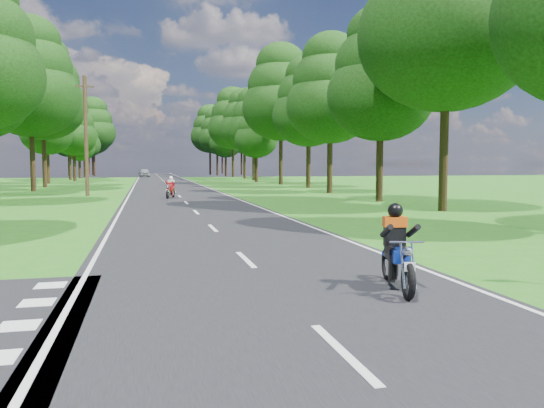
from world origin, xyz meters
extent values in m
plane|color=#246216|center=(0.00, 0.00, 0.00)|extent=(160.00, 160.00, 0.00)
cube|color=black|center=(0.00, 50.00, 0.01)|extent=(7.00, 140.00, 0.02)
cube|color=silver|center=(0.00, -4.00, 0.02)|extent=(0.12, 2.00, 0.01)
cube|color=silver|center=(0.00, 2.00, 0.02)|extent=(0.12, 2.00, 0.01)
cube|color=silver|center=(0.00, 8.00, 0.02)|extent=(0.12, 2.00, 0.01)
cube|color=silver|center=(0.00, 14.00, 0.02)|extent=(0.12, 2.00, 0.01)
cube|color=silver|center=(0.00, 20.00, 0.02)|extent=(0.12, 2.00, 0.01)
cube|color=silver|center=(0.00, 26.00, 0.02)|extent=(0.12, 2.00, 0.01)
cube|color=silver|center=(0.00, 32.00, 0.02)|extent=(0.12, 2.00, 0.01)
cube|color=silver|center=(0.00, 38.00, 0.02)|extent=(0.12, 2.00, 0.01)
cube|color=silver|center=(0.00, 44.00, 0.02)|extent=(0.12, 2.00, 0.01)
cube|color=silver|center=(0.00, 50.00, 0.02)|extent=(0.12, 2.00, 0.01)
cube|color=silver|center=(0.00, 56.00, 0.02)|extent=(0.12, 2.00, 0.01)
cube|color=silver|center=(0.00, 62.00, 0.02)|extent=(0.12, 2.00, 0.01)
cube|color=silver|center=(0.00, 68.00, 0.02)|extent=(0.12, 2.00, 0.01)
cube|color=silver|center=(0.00, 74.00, 0.02)|extent=(0.12, 2.00, 0.01)
cube|color=silver|center=(0.00, 80.00, 0.02)|extent=(0.12, 2.00, 0.01)
cube|color=silver|center=(0.00, 86.00, 0.02)|extent=(0.12, 2.00, 0.01)
cube|color=silver|center=(0.00, 92.00, 0.02)|extent=(0.12, 2.00, 0.01)
cube|color=silver|center=(0.00, 98.00, 0.02)|extent=(0.12, 2.00, 0.01)
cube|color=silver|center=(0.00, 104.00, 0.02)|extent=(0.12, 2.00, 0.01)
cube|color=silver|center=(0.00, 110.00, 0.02)|extent=(0.12, 2.00, 0.01)
cube|color=silver|center=(0.00, 116.00, 0.02)|extent=(0.12, 2.00, 0.01)
cube|color=silver|center=(-3.30, 50.00, 0.02)|extent=(0.10, 140.00, 0.01)
cube|color=silver|center=(3.30, 50.00, 0.02)|extent=(0.10, 140.00, 0.01)
cube|color=silver|center=(-3.80, -2.10, 0.02)|extent=(0.50, 0.50, 0.01)
cube|color=silver|center=(-3.80, -0.90, 0.02)|extent=(0.50, 0.50, 0.01)
cube|color=silver|center=(-3.80, 0.30, 0.02)|extent=(0.50, 0.50, 0.01)
cylinder|color=black|center=(-10.82, 35.60, 2.16)|extent=(0.40, 0.40, 4.32)
ellipsoid|color=black|center=(-10.82, 35.60, 7.47)|extent=(7.56, 7.56, 6.42)
ellipsoid|color=black|center=(-10.82, 35.60, 9.58)|extent=(6.48, 6.48, 5.51)
ellipsoid|color=black|center=(-10.82, 35.60, 11.68)|extent=(4.86, 4.86, 4.13)
cylinder|color=black|center=(-11.26, 43.10, 2.20)|extent=(0.40, 0.40, 4.40)
ellipsoid|color=black|center=(-11.26, 43.10, 7.62)|extent=(7.71, 7.71, 6.55)
ellipsoid|color=black|center=(-11.26, 43.10, 9.77)|extent=(6.60, 6.60, 5.61)
ellipsoid|color=black|center=(-11.26, 43.10, 11.92)|extent=(4.95, 4.95, 4.21)
cylinder|color=black|center=(-12.61, 52.78, 1.60)|extent=(0.40, 0.40, 3.20)
ellipsoid|color=black|center=(-12.61, 52.78, 5.54)|extent=(5.60, 5.60, 4.76)
ellipsoid|color=black|center=(-12.61, 52.78, 7.10)|extent=(4.80, 4.80, 4.08)
ellipsoid|color=black|center=(-12.61, 52.78, 8.66)|extent=(3.60, 3.60, 3.06)
cylinder|color=black|center=(-10.75, 60.15, 1.61)|extent=(0.40, 0.40, 3.22)
ellipsoid|color=black|center=(-10.75, 60.15, 5.58)|extent=(5.64, 5.64, 4.79)
ellipsoid|color=black|center=(-10.75, 60.15, 7.15)|extent=(4.83, 4.83, 4.11)
ellipsoid|color=black|center=(-10.75, 60.15, 8.72)|extent=(3.62, 3.62, 3.08)
cylinder|color=black|center=(-12.29, 67.91, 1.80)|extent=(0.40, 0.40, 3.61)
ellipsoid|color=black|center=(-12.29, 67.91, 6.25)|extent=(6.31, 6.31, 5.37)
ellipsoid|color=black|center=(-12.29, 67.91, 8.01)|extent=(5.41, 5.41, 4.60)
ellipsoid|color=black|center=(-12.29, 67.91, 9.76)|extent=(4.06, 4.06, 3.45)
cylinder|color=black|center=(-11.94, 75.74, 1.33)|extent=(0.40, 0.40, 2.67)
ellipsoid|color=black|center=(-11.94, 75.74, 4.62)|extent=(4.67, 4.67, 3.97)
ellipsoid|color=black|center=(-11.94, 75.74, 5.92)|extent=(4.00, 4.00, 3.40)
ellipsoid|color=black|center=(-11.94, 75.74, 7.22)|extent=(3.00, 3.00, 2.55)
cylinder|color=black|center=(-12.18, 84.90, 1.54)|extent=(0.40, 0.40, 3.09)
ellipsoid|color=black|center=(-12.18, 84.90, 5.34)|extent=(5.40, 5.40, 4.59)
ellipsoid|color=black|center=(-12.18, 84.90, 6.85)|extent=(4.63, 4.63, 3.93)
ellipsoid|color=black|center=(-12.18, 84.90, 8.35)|extent=(3.47, 3.47, 2.95)
cylinder|color=black|center=(-11.23, 91.41, 2.24)|extent=(0.40, 0.40, 4.48)
ellipsoid|color=black|center=(-11.23, 91.41, 7.75)|extent=(7.84, 7.84, 6.66)
ellipsoid|color=black|center=(-11.23, 91.41, 9.94)|extent=(6.72, 6.72, 5.71)
ellipsoid|color=black|center=(-11.23, 91.41, 12.12)|extent=(5.04, 5.04, 4.28)
cylinder|color=black|center=(-12.28, 100.39, 2.05)|extent=(0.40, 0.40, 4.09)
ellipsoid|color=black|center=(-12.28, 100.39, 7.09)|extent=(7.16, 7.16, 6.09)
ellipsoid|color=black|center=(-12.28, 100.39, 9.08)|extent=(6.14, 6.14, 5.22)
ellipsoid|color=black|center=(-12.28, 100.39, 11.08)|extent=(4.61, 4.61, 3.92)
cylinder|color=black|center=(11.06, 12.20, 2.28)|extent=(0.40, 0.40, 4.56)
ellipsoid|color=black|center=(11.06, 12.20, 7.89)|extent=(7.98, 7.98, 6.78)
cylinder|color=black|center=(10.92, 18.69, 1.75)|extent=(0.40, 0.40, 3.49)
ellipsoid|color=black|center=(10.92, 18.69, 6.05)|extent=(6.12, 6.12, 5.20)
ellipsoid|color=black|center=(10.92, 18.69, 7.75)|extent=(5.24, 5.24, 4.46)
ellipsoid|color=black|center=(10.92, 18.69, 9.46)|extent=(3.93, 3.93, 3.34)
cylinder|color=black|center=(11.06, 27.58, 1.85)|extent=(0.40, 0.40, 3.69)
ellipsoid|color=black|center=(11.06, 27.58, 6.39)|extent=(6.46, 6.46, 5.49)
ellipsoid|color=black|center=(11.06, 27.58, 8.19)|extent=(5.54, 5.54, 4.71)
ellipsoid|color=black|center=(11.06, 27.58, 9.99)|extent=(4.15, 4.15, 3.53)
cylinder|color=black|center=(12.17, 36.42, 1.87)|extent=(0.40, 0.40, 3.74)
ellipsoid|color=black|center=(12.17, 36.42, 6.48)|extent=(6.55, 6.55, 5.57)
ellipsoid|color=black|center=(12.17, 36.42, 8.31)|extent=(5.62, 5.62, 4.77)
ellipsoid|color=black|center=(12.17, 36.42, 10.13)|extent=(4.21, 4.21, 3.58)
cylinder|color=black|center=(11.72, 44.72, 2.32)|extent=(0.40, 0.40, 4.64)
ellipsoid|color=black|center=(11.72, 44.72, 8.04)|extent=(8.12, 8.12, 6.91)
ellipsoid|color=black|center=(11.72, 44.72, 10.30)|extent=(6.96, 6.96, 5.92)
ellipsoid|color=black|center=(11.72, 44.72, 12.56)|extent=(5.22, 5.22, 4.44)
cylinder|color=black|center=(10.55, 51.92, 1.45)|extent=(0.40, 0.40, 2.91)
ellipsoid|color=black|center=(10.55, 51.92, 5.03)|extent=(5.09, 5.09, 4.33)
ellipsoid|color=black|center=(10.55, 51.92, 6.45)|extent=(4.36, 4.36, 3.71)
ellipsoid|color=black|center=(10.55, 51.92, 7.87)|extent=(3.27, 3.27, 2.78)
cylinder|color=black|center=(11.77, 59.40, 1.94)|extent=(0.40, 0.40, 3.88)
ellipsoid|color=black|center=(11.77, 59.40, 6.71)|extent=(6.78, 6.78, 5.77)
ellipsoid|color=black|center=(11.77, 59.40, 8.60)|extent=(5.81, 5.81, 4.94)
ellipsoid|color=black|center=(11.77, 59.40, 10.49)|extent=(4.36, 4.36, 3.71)
cylinder|color=black|center=(12.10, 67.87, 2.09)|extent=(0.40, 0.40, 4.18)
ellipsoid|color=black|center=(12.10, 67.87, 7.23)|extent=(7.31, 7.31, 6.21)
ellipsoid|color=black|center=(12.10, 67.87, 9.27)|extent=(6.27, 6.27, 5.33)
ellipsoid|color=black|center=(12.10, 67.87, 11.31)|extent=(4.70, 4.70, 4.00)
cylinder|color=black|center=(11.80, 76.83, 2.32)|extent=(0.40, 0.40, 4.63)
ellipsoid|color=black|center=(11.80, 76.83, 8.02)|extent=(8.11, 8.11, 6.89)
ellipsoid|color=black|center=(11.80, 76.83, 10.28)|extent=(6.95, 6.95, 5.91)
ellipsoid|color=black|center=(11.80, 76.83, 12.54)|extent=(5.21, 5.21, 4.43)
cylinder|color=black|center=(11.69, 84.12, 1.68)|extent=(0.40, 0.40, 3.36)
ellipsoid|color=black|center=(11.69, 84.12, 5.82)|extent=(5.88, 5.88, 5.00)
ellipsoid|color=black|center=(11.69, 84.12, 7.46)|extent=(5.04, 5.04, 4.29)
ellipsoid|color=black|center=(11.69, 84.12, 9.10)|extent=(3.78, 3.78, 3.21)
cylinder|color=black|center=(11.14, 91.34, 2.04)|extent=(0.40, 0.40, 4.09)
ellipsoid|color=black|center=(11.14, 91.34, 7.07)|extent=(7.15, 7.15, 6.08)
ellipsoid|color=black|center=(11.14, 91.34, 9.07)|extent=(6.13, 6.13, 5.21)
ellipsoid|color=black|center=(11.14, 91.34, 11.06)|extent=(4.60, 4.60, 3.91)
cylinder|color=black|center=(10.68, 99.10, 2.24)|extent=(0.40, 0.40, 4.48)
ellipsoid|color=black|center=(10.68, 99.10, 7.76)|extent=(7.84, 7.84, 6.66)
ellipsoid|color=black|center=(10.68, 99.10, 9.94)|extent=(6.72, 6.72, 5.71)
ellipsoid|color=black|center=(10.68, 99.10, 12.13)|extent=(5.04, 5.04, 4.28)
cylinder|color=black|center=(-14.00, 110.00, 1.92)|extent=(0.40, 0.40, 3.84)
ellipsoid|color=black|center=(-14.00, 110.00, 6.65)|extent=(6.72, 6.72, 5.71)
ellipsoid|color=black|center=(-14.00, 110.00, 8.52)|extent=(5.76, 5.76, 4.90)
ellipsoid|color=black|center=(-14.00, 110.00, 10.39)|extent=(4.32, 4.32, 3.67)
cylinder|color=black|center=(15.00, 112.00, 2.08)|extent=(0.40, 0.40, 4.16)
ellipsoid|color=black|center=(15.00, 112.00, 7.20)|extent=(7.28, 7.28, 6.19)
ellipsoid|color=black|center=(15.00, 112.00, 9.23)|extent=(6.24, 6.24, 5.30)
ellipsoid|color=black|center=(15.00, 112.00, 11.26)|extent=(4.68, 4.68, 3.98)
cylinder|color=black|center=(-16.00, 95.00, 1.76)|extent=(0.40, 0.40, 3.52)
ellipsoid|color=black|center=(-16.00, 95.00, 6.09)|extent=(6.16, 6.16, 5.24)
ellipsoid|color=black|center=(-16.00, 95.00, 7.81)|extent=(5.28, 5.28, 4.49)
ellipsoid|color=black|center=(-16.00, 95.00, 9.53)|extent=(3.96, 3.96, 3.37)
cylinder|color=black|center=(17.00, 98.00, 2.24)|extent=(0.40, 0.40, 4.48)
ellipsoid|color=black|center=(17.00, 98.00, 7.76)|extent=(7.84, 7.84, 6.66)
ellipsoid|color=black|center=(17.00, 98.00, 9.94)|extent=(6.72, 6.72, 5.71)
ellipsoid|color=black|center=(17.00, 98.00, 12.12)|extent=(5.04, 5.04, 4.28)
cylinder|color=#382616|center=(-6.00, 28.00, 4.00)|extent=(0.26, 0.26, 8.00)
cube|color=#382616|center=(-6.00, 28.00, 7.30)|extent=(1.20, 0.10, 0.10)
imported|color=#B2B4B9|center=(-2.45, 82.17, 0.72)|extent=(2.12, 4.29, 1.41)
camera|label=1|loc=(-2.14, -9.52, 2.15)|focal=35.00mm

